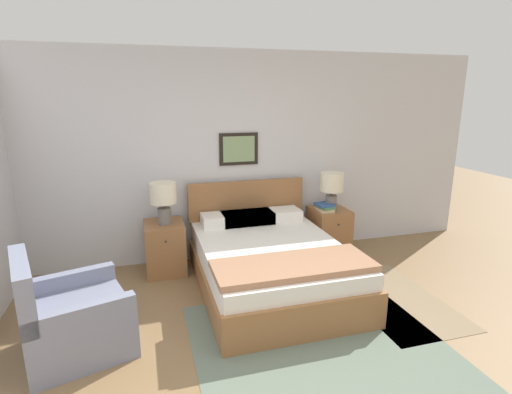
{
  "coord_description": "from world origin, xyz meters",
  "views": [
    {
      "loc": [
        -0.98,
        -2.26,
        2.06
      ],
      "look_at": [
        0.09,
        1.44,
        1.07
      ],
      "focal_mm": 28.0,
      "sensor_mm": 36.0,
      "label": 1
    }
  ],
  "objects_px": {
    "table_lamp_by_door": "(332,185)",
    "armchair": "(71,320)",
    "nightstand_near_window": "(165,247)",
    "nightstand_by_door": "(329,231)",
    "table_lamp_near_window": "(163,197)",
    "bed": "(270,262)"
  },
  "relations": [
    {
      "from": "table_lamp_by_door",
      "to": "armchair",
      "type": "bearing_deg",
      "value": -155.81
    },
    {
      "from": "armchair",
      "to": "table_lamp_by_door",
      "type": "height_order",
      "value": "table_lamp_by_door"
    },
    {
      "from": "armchair",
      "to": "table_lamp_by_door",
      "type": "bearing_deg",
      "value": 97.63
    },
    {
      "from": "nightstand_near_window",
      "to": "table_lamp_by_door",
      "type": "xyz_separation_m",
      "value": [
        2.14,
        -0.03,
        0.63
      ]
    },
    {
      "from": "nightstand_by_door",
      "to": "table_lamp_by_door",
      "type": "relative_size",
      "value": 1.24
    },
    {
      "from": "armchair",
      "to": "nightstand_near_window",
      "type": "height_order",
      "value": "armchair"
    },
    {
      "from": "table_lamp_near_window",
      "to": "table_lamp_by_door",
      "type": "bearing_deg",
      "value": 0.0
    },
    {
      "from": "nightstand_by_door",
      "to": "table_lamp_near_window",
      "type": "bearing_deg",
      "value": -179.24
    },
    {
      "from": "bed",
      "to": "nightstand_by_door",
      "type": "relative_size",
      "value": 3.4
    },
    {
      "from": "nightstand_near_window",
      "to": "nightstand_by_door",
      "type": "bearing_deg",
      "value": 0.0
    },
    {
      "from": "bed",
      "to": "nightstand_by_door",
      "type": "distance_m",
      "value": 1.3
    },
    {
      "from": "nightstand_near_window",
      "to": "armchair",
      "type": "bearing_deg",
      "value": -121.65
    },
    {
      "from": "nightstand_near_window",
      "to": "nightstand_by_door",
      "type": "height_order",
      "value": "same"
    },
    {
      "from": "nightstand_near_window",
      "to": "table_lamp_by_door",
      "type": "height_order",
      "value": "table_lamp_by_door"
    },
    {
      "from": "nightstand_by_door",
      "to": "table_lamp_near_window",
      "type": "distance_m",
      "value": 2.21
    },
    {
      "from": "nightstand_near_window",
      "to": "table_lamp_near_window",
      "type": "height_order",
      "value": "table_lamp_near_window"
    },
    {
      "from": "armchair",
      "to": "table_lamp_near_window",
      "type": "height_order",
      "value": "table_lamp_near_window"
    },
    {
      "from": "table_lamp_near_window",
      "to": "table_lamp_by_door",
      "type": "distance_m",
      "value": 2.12
    },
    {
      "from": "bed",
      "to": "table_lamp_by_door",
      "type": "height_order",
      "value": "table_lamp_by_door"
    },
    {
      "from": "armchair",
      "to": "table_lamp_near_window",
      "type": "bearing_deg",
      "value": 130.86
    },
    {
      "from": "bed",
      "to": "armchair",
      "type": "bearing_deg",
      "value": -161.92
    },
    {
      "from": "bed",
      "to": "armchair",
      "type": "height_order",
      "value": "bed"
    }
  ]
}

